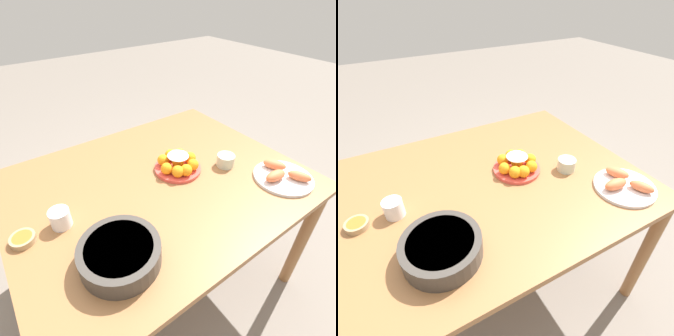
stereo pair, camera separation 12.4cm
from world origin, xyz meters
The scene contains 8 objects.
ground_plane centered at (0.00, 0.00, 0.00)m, with size 12.00×12.00×0.00m, color slate.
dining_table centered at (0.00, 0.00, 0.68)m, with size 1.34×1.06×0.78m.
cake_plate centered at (-0.13, -0.01, 0.81)m, with size 0.23×0.23×0.09m.
serving_bowl centered at (0.34, 0.29, 0.82)m, with size 0.27×0.27×0.08m.
sauce_bowl centered at (0.59, 0.01, 0.79)m, with size 0.09×0.09×0.02m.
seafood_platter centered at (-0.48, 0.33, 0.80)m, with size 0.27×0.27×0.06m.
cup_near centered at (0.45, 0.01, 0.81)m, with size 0.08×0.08×0.07m.
cup_far centered at (-0.34, 0.10, 0.81)m, with size 0.09×0.09×0.06m.
Camera 1 is at (0.52, 0.80, 1.55)m, focal length 28.00 mm.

